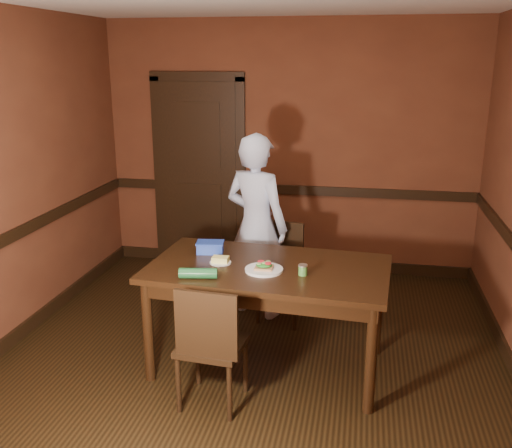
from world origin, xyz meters
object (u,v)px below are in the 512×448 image
(dining_table, at_px, (268,317))
(chair_near, at_px, (212,343))
(chair_far, at_px, (283,274))
(sandwich_plate, at_px, (264,268))
(person, at_px, (256,226))
(sauce_jar, at_px, (303,270))
(food_tub, at_px, (210,247))
(cheese_saucer, at_px, (220,261))

(dining_table, xyz_separation_m, chair_near, (-0.29, -0.54, 0.04))
(chair_far, distance_m, sandwich_plate, 1.03)
(chair_far, relative_size, person, 0.52)
(chair_far, bearing_deg, sandwich_plate, -78.30)
(person, relative_size, sauce_jar, 21.54)
(sandwich_plate, bearing_deg, sauce_jar, -5.80)
(sandwich_plate, height_order, food_tub, food_tub)
(dining_table, height_order, sauce_jar, sauce_jar)
(chair_far, distance_m, cheese_saucer, 1.01)
(chair_near, distance_m, sandwich_plate, 0.65)
(food_tub, bearing_deg, sandwich_plate, -41.01)
(chair_near, height_order, person, person)
(chair_near, distance_m, cheese_saucer, 0.67)
(sandwich_plate, distance_m, food_tub, 0.58)
(dining_table, xyz_separation_m, cheese_saucer, (-0.36, -0.01, 0.43))
(food_tub, bearing_deg, chair_far, 43.95)
(person, relative_size, sandwich_plate, 6.10)
(chair_near, height_order, food_tub, food_tub)
(chair_far, height_order, cheese_saucer, chair_far)
(chair_near, relative_size, person, 0.54)
(dining_table, xyz_separation_m, food_tub, (-0.50, 0.21, 0.46))
(chair_near, distance_m, sauce_jar, 0.81)
(person, distance_m, cheese_saucer, 0.95)
(chair_far, xyz_separation_m, sauce_jar, (0.27, -0.98, 0.42))
(dining_table, xyz_separation_m, chair_far, (-0.00, 0.84, 0.03))
(dining_table, distance_m, person, 1.06)
(dining_table, xyz_separation_m, sandwich_plate, (-0.01, -0.11, 0.43))
(cheese_saucer, bearing_deg, chair_far, 67.04)
(person, xyz_separation_m, sauce_jar, (0.53, -1.07, 0.02))
(sandwich_plate, xyz_separation_m, food_tub, (-0.48, 0.32, 0.03))
(chair_near, bearing_deg, chair_far, -96.82)
(sauce_jar, height_order, cheese_saucer, sauce_jar)
(dining_table, relative_size, food_tub, 7.61)
(chair_near, distance_m, food_tub, 0.88)
(chair_far, bearing_deg, food_tub, -115.72)
(sandwich_plate, height_order, cheese_saucer, sandwich_plate)
(chair_far, relative_size, food_tub, 3.80)
(chair_far, bearing_deg, person, 173.09)
(chair_near, distance_m, person, 1.53)
(dining_table, height_order, sandwich_plate, sandwich_plate)
(chair_far, bearing_deg, chair_near, -89.38)
(person, height_order, sauce_jar, person)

